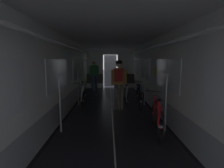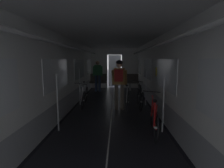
{
  "view_description": "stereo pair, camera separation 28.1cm",
  "coord_description": "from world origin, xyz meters",
  "px_view_note": "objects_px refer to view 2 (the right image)",
  "views": [
    {
      "loc": [
        -0.11,
        -2.1,
        1.73
      ],
      "look_at": [
        0.0,
        3.76,
        0.95
      ],
      "focal_mm": 28.81,
      "sensor_mm": 36.0,
      "label": 1
    },
    {
      "loc": [
        0.17,
        -2.1,
        1.73
      ],
      "look_at": [
        0.0,
        3.76,
        0.95
      ],
      "focal_mm": 28.81,
      "sensor_mm": 36.0,
      "label": 2
    }
  ],
  "objects_px": {
    "bench_seat_far_left": "(98,80)",
    "bench_seat_far_right": "(130,81)",
    "person_cyclist_aisle": "(119,79)",
    "bicycle_silver_in_aisle": "(127,97)",
    "bicycle_black": "(140,97)",
    "person_standing_near_bench": "(98,74)",
    "bicycle_red": "(154,118)",
    "bicycle_white": "(85,96)"
  },
  "relations": [
    {
      "from": "bench_seat_far_right",
      "to": "person_cyclist_aisle",
      "type": "distance_m",
      "value": 4.12
    },
    {
      "from": "bicycle_red",
      "to": "bicycle_white",
      "type": "height_order",
      "value": "bicycle_white"
    },
    {
      "from": "person_standing_near_bench",
      "to": "bicycle_red",
      "type": "bearing_deg",
      "value": -71.18
    },
    {
      "from": "bench_seat_far_left",
      "to": "bicycle_black",
      "type": "height_order",
      "value": "bicycle_black"
    },
    {
      "from": "bench_seat_far_right",
      "to": "bicycle_black",
      "type": "distance_m",
      "value": 3.73
    },
    {
      "from": "bench_seat_far_right",
      "to": "bicycle_black",
      "type": "bearing_deg",
      "value": -88.28
    },
    {
      "from": "person_standing_near_bench",
      "to": "bench_seat_far_left",
      "type": "bearing_deg",
      "value": 90.41
    },
    {
      "from": "bicycle_red",
      "to": "bicycle_black",
      "type": "xyz_separation_m",
      "value": [
        -0.03,
        2.35,
        -0.0
      ]
    },
    {
      "from": "bicycle_black",
      "to": "bench_seat_far_left",
      "type": "bearing_deg",
      "value": 117.16
    },
    {
      "from": "bicycle_red",
      "to": "bicycle_white",
      "type": "bearing_deg",
      "value": 129.87
    },
    {
      "from": "person_cyclist_aisle",
      "to": "bicycle_silver_in_aisle",
      "type": "height_order",
      "value": "person_cyclist_aisle"
    },
    {
      "from": "bicycle_white",
      "to": "bicycle_black",
      "type": "distance_m",
      "value": 2.07
    },
    {
      "from": "bicycle_black",
      "to": "bicycle_red",
      "type": "bearing_deg",
      "value": -89.21
    },
    {
      "from": "person_cyclist_aisle",
      "to": "bench_seat_far_left",
      "type": "bearing_deg",
      "value": 105.81
    },
    {
      "from": "bicycle_silver_in_aisle",
      "to": "person_standing_near_bench",
      "type": "xyz_separation_m",
      "value": [
        -1.44,
        3.4,
        0.59
      ]
    },
    {
      "from": "bicycle_red",
      "to": "person_standing_near_bench",
      "type": "xyz_separation_m",
      "value": [
        -1.94,
        5.7,
        0.59
      ]
    },
    {
      "from": "person_standing_near_bench",
      "to": "bicycle_white",
      "type": "bearing_deg",
      "value": -92.81
    },
    {
      "from": "bicycle_black",
      "to": "bench_seat_far_right",
      "type": "bearing_deg",
      "value": 91.72
    },
    {
      "from": "bicycle_black",
      "to": "bicycle_silver_in_aisle",
      "type": "height_order",
      "value": "bicycle_black"
    },
    {
      "from": "bicycle_white",
      "to": "person_standing_near_bench",
      "type": "height_order",
      "value": "person_standing_near_bench"
    },
    {
      "from": "bench_seat_far_left",
      "to": "person_standing_near_bench",
      "type": "height_order",
      "value": "person_standing_near_bench"
    },
    {
      "from": "bicycle_red",
      "to": "bicycle_black",
      "type": "relative_size",
      "value": 1.0
    },
    {
      "from": "person_cyclist_aisle",
      "to": "bicycle_silver_in_aisle",
      "type": "distance_m",
      "value": 0.8
    },
    {
      "from": "bicycle_white",
      "to": "person_cyclist_aisle",
      "type": "xyz_separation_m",
      "value": [
        1.3,
        -0.48,
        0.69
      ]
    },
    {
      "from": "bicycle_red",
      "to": "bicycle_silver_in_aisle",
      "type": "distance_m",
      "value": 2.35
    },
    {
      "from": "bicycle_silver_in_aisle",
      "to": "person_standing_near_bench",
      "type": "relative_size",
      "value": 1.0
    },
    {
      "from": "bench_seat_far_left",
      "to": "bench_seat_far_right",
      "type": "xyz_separation_m",
      "value": [
        1.8,
        0.0,
        0.0
      ]
    },
    {
      "from": "bicycle_red",
      "to": "bicycle_white",
      "type": "distance_m",
      "value": 3.27
    },
    {
      "from": "bicycle_white",
      "to": "bicycle_black",
      "type": "relative_size",
      "value": 1.0
    },
    {
      "from": "bench_seat_far_right",
      "to": "bicycle_black",
      "type": "relative_size",
      "value": 0.58
    },
    {
      "from": "bicycle_black",
      "to": "person_cyclist_aisle",
      "type": "relative_size",
      "value": 0.98
    },
    {
      "from": "bench_seat_far_right",
      "to": "bicycle_white",
      "type": "relative_size",
      "value": 0.58
    },
    {
      "from": "bicycle_red",
      "to": "bicycle_black",
      "type": "distance_m",
      "value": 2.35
    },
    {
      "from": "bicycle_black",
      "to": "person_cyclist_aisle",
      "type": "distance_m",
      "value": 1.08
    },
    {
      "from": "bench_seat_far_left",
      "to": "person_cyclist_aisle",
      "type": "height_order",
      "value": "person_cyclist_aisle"
    },
    {
      "from": "bicycle_black",
      "to": "person_standing_near_bench",
      "type": "xyz_separation_m",
      "value": [
        -1.91,
        3.35,
        0.59
      ]
    },
    {
      "from": "bench_seat_far_right",
      "to": "person_standing_near_bench",
      "type": "xyz_separation_m",
      "value": [
        -1.8,
        -0.38,
        0.41
      ]
    },
    {
      "from": "bicycle_white",
      "to": "person_cyclist_aisle",
      "type": "height_order",
      "value": "person_cyclist_aisle"
    },
    {
      "from": "bicycle_white",
      "to": "person_cyclist_aisle",
      "type": "distance_m",
      "value": 1.55
    },
    {
      "from": "bench_seat_far_left",
      "to": "person_cyclist_aisle",
      "type": "xyz_separation_m",
      "value": [
        1.14,
        -4.04,
        0.5
      ]
    },
    {
      "from": "bicycle_silver_in_aisle",
      "to": "bicycle_red",
      "type": "bearing_deg",
      "value": -77.77
    },
    {
      "from": "person_cyclist_aisle",
      "to": "bicycle_red",
      "type": "bearing_deg",
      "value": -68.5
    }
  ]
}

